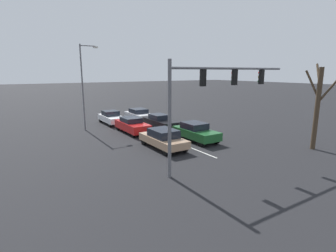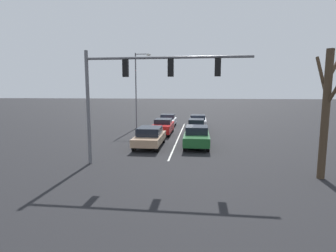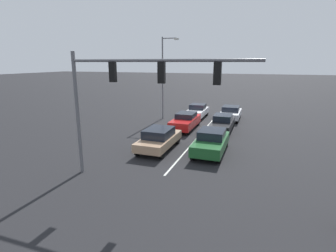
{
  "view_description": "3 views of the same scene",
  "coord_description": "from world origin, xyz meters",
  "px_view_note": "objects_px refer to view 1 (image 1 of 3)",
  "views": [
    {
      "loc": [
        12.06,
        25.11,
        5.87
      ],
      "look_at": [
        0.95,
        7.47,
        1.53
      ],
      "focal_mm": 28.0,
      "sensor_mm": 36.0,
      "label": 1
    },
    {
      "loc": [
        -1.8,
        27.79,
        4.26
      ],
      "look_at": [
        0.65,
        6.91,
        1.45
      ],
      "focal_mm": 28.0,
      "sensor_mm": 36.0,
      "label": 2
    },
    {
      "loc": [
        -4.56,
        24.62,
        5.99
      ],
      "look_at": [
        1.25,
        8.19,
        1.73
      ],
      "focal_mm": 28.0,
      "sensor_mm": 36.0,
      "label": 3
    }
  ],
  "objects_px": {
    "car_black_leftlane_second": "(160,121)",
    "car_silver_leftlane_third": "(139,114)",
    "car_red_midlane_second": "(132,125)",
    "bare_tree_near": "(317,105)",
    "car_darkgreen_leftlane_front": "(196,132)",
    "car_white_midlane_third": "(111,117)",
    "car_tan_midlane_front": "(163,138)",
    "traffic_signal_gantry": "(212,90)",
    "street_lamp_right_shoulder": "(84,82)"
  },
  "relations": [
    {
      "from": "car_black_leftlane_second",
      "to": "traffic_signal_gantry",
      "type": "bearing_deg",
      "value": 74.74
    },
    {
      "from": "car_red_midlane_second",
      "to": "bare_tree_near",
      "type": "xyz_separation_m",
      "value": [
        -9.56,
        12.44,
        2.67
      ]
    },
    {
      "from": "car_silver_leftlane_third",
      "to": "traffic_signal_gantry",
      "type": "relative_size",
      "value": 0.48
    },
    {
      "from": "traffic_signal_gantry",
      "to": "car_black_leftlane_second",
      "type": "bearing_deg",
      "value": -105.26
    },
    {
      "from": "street_lamp_right_shoulder",
      "to": "car_darkgreen_leftlane_front",
      "type": "bearing_deg",
      "value": 126.21
    },
    {
      "from": "car_black_leftlane_second",
      "to": "car_silver_leftlane_third",
      "type": "xyz_separation_m",
      "value": [
        -0.14,
        -5.27,
        0.0
      ]
    },
    {
      "from": "car_red_midlane_second",
      "to": "street_lamp_right_shoulder",
      "type": "distance_m",
      "value": 6.44
    },
    {
      "from": "car_red_midlane_second",
      "to": "bare_tree_near",
      "type": "relative_size",
      "value": 0.72
    },
    {
      "from": "car_black_leftlane_second",
      "to": "bare_tree_near",
      "type": "distance_m",
      "value": 14.44
    },
    {
      "from": "car_tan_midlane_front",
      "to": "car_white_midlane_third",
      "type": "distance_m",
      "value": 11.49
    },
    {
      "from": "car_silver_leftlane_third",
      "to": "traffic_signal_gantry",
      "type": "xyz_separation_m",
      "value": [
        3.27,
        16.77,
        4.08
      ]
    },
    {
      "from": "traffic_signal_gantry",
      "to": "street_lamp_right_shoulder",
      "type": "distance_m",
      "value": 15.26
    },
    {
      "from": "car_tan_midlane_front",
      "to": "car_red_midlane_second",
      "type": "relative_size",
      "value": 0.98
    },
    {
      "from": "car_red_midlane_second",
      "to": "bare_tree_near",
      "type": "bearing_deg",
      "value": 127.54
    },
    {
      "from": "car_tan_midlane_front",
      "to": "street_lamp_right_shoulder",
      "type": "height_order",
      "value": "street_lamp_right_shoulder"
    },
    {
      "from": "car_tan_midlane_front",
      "to": "car_darkgreen_leftlane_front",
      "type": "height_order",
      "value": "car_darkgreen_leftlane_front"
    },
    {
      "from": "car_darkgreen_leftlane_front",
      "to": "car_white_midlane_third",
      "type": "height_order",
      "value": "car_darkgreen_leftlane_front"
    },
    {
      "from": "bare_tree_near",
      "to": "car_red_midlane_second",
      "type": "bearing_deg",
      "value": -52.46
    },
    {
      "from": "car_darkgreen_leftlane_front",
      "to": "car_silver_leftlane_third",
      "type": "relative_size",
      "value": 1.03
    },
    {
      "from": "traffic_signal_gantry",
      "to": "bare_tree_near",
      "type": "xyz_separation_m",
      "value": [
        -9.4,
        1.24,
        -1.39
      ]
    },
    {
      "from": "car_silver_leftlane_third",
      "to": "car_tan_midlane_front",
      "type": "bearing_deg",
      "value": 72.87
    },
    {
      "from": "car_darkgreen_leftlane_front",
      "to": "car_red_midlane_second",
      "type": "height_order",
      "value": "car_darkgreen_leftlane_front"
    },
    {
      "from": "car_silver_leftlane_third",
      "to": "bare_tree_near",
      "type": "relative_size",
      "value": 0.68
    },
    {
      "from": "car_darkgreen_leftlane_front",
      "to": "street_lamp_right_shoulder",
      "type": "xyz_separation_m",
      "value": [
        6.8,
        -9.29,
        4.05
      ]
    },
    {
      "from": "car_tan_midlane_front",
      "to": "street_lamp_right_shoulder",
      "type": "bearing_deg",
      "value": -71.8
    },
    {
      "from": "traffic_signal_gantry",
      "to": "car_tan_midlane_front",
      "type": "bearing_deg",
      "value": -86.08
    },
    {
      "from": "car_tan_midlane_front",
      "to": "traffic_signal_gantry",
      "type": "relative_size",
      "value": 0.49
    },
    {
      "from": "car_black_leftlane_second",
      "to": "car_darkgreen_leftlane_front",
      "type": "bearing_deg",
      "value": 90.9
    },
    {
      "from": "car_darkgreen_leftlane_front",
      "to": "car_red_midlane_second",
      "type": "relative_size",
      "value": 0.98
    },
    {
      "from": "traffic_signal_gantry",
      "to": "car_darkgreen_leftlane_front",
      "type": "bearing_deg",
      "value": -120.2
    },
    {
      "from": "car_tan_midlane_front",
      "to": "car_black_leftlane_second",
      "type": "height_order",
      "value": "car_tan_midlane_front"
    },
    {
      "from": "car_black_leftlane_second",
      "to": "bare_tree_near",
      "type": "relative_size",
      "value": 0.74
    },
    {
      "from": "car_tan_midlane_front",
      "to": "car_darkgreen_leftlane_front",
      "type": "xyz_separation_m",
      "value": [
        -3.57,
        -0.52,
        0.0
      ]
    },
    {
      "from": "car_red_midlane_second",
      "to": "street_lamp_right_shoulder",
      "type": "relative_size",
      "value": 0.55
    },
    {
      "from": "car_red_midlane_second",
      "to": "traffic_signal_gantry",
      "type": "relative_size",
      "value": 0.5
    },
    {
      "from": "car_red_midlane_second",
      "to": "car_white_midlane_third",
      "type": "relative_size",
      "value": 1.07
    },
    {
      "from": "car_darkgreen_leftlane_front",
      "to": "bare_tree_near",
      "type": "bearing_deg",
      "value": 132.27
    },
    {
      "from": "car_red_midlane_second",
      "to": "car_silver_leftlane_third",
      "type": "bearing_deg",
      "value": -121.66
    },
    {
      "from": "car_white_midlane_third",
      "to": "traffic_signal_gantry",
      "type": "xyz_separation_m",
      "value": [
        -0.32,
        16.53,
        4.08
      ]
    },
    {
      "from": "car_white_midlane_third",
      "to": "car_silver_leftlane_third",
      "type": "distance_m",
      "value": 3.6
    },
    {
      "from": "car_silver_leftlane_third",
      "to": "bare_tree_near",
      "type": "xyz_separation_m",
      "value": [
        -6.13,
        18.0,
        2.69
      ]
    },
    {
      "from": "car_white_midlane_third",
      "to": "street_lamp_right_shoulder",
      "type": "relative_size",
      "value": 0.51
    },
    {
      "from": "car_tan_midlane_front",
      "to": "car_silver_leftlane_third",
      "type": "relative_size",
      "value": 1.04
    },
    {
      "from": "bare_tree_near",
      "to": "street_lamp_right_shoulder",
      "type": "bearing_deg",
      "value": -51.1
    },
    {
      "from": "car_darkgreen_leftlane_front",
      "to": "car_white_midlane_third",
      "type": "xyz_separation_m",
      "value": [
        3.55,
        -10.98,
        -0.05
      ]
    },
    {
      "from": "car_darkgreen_leftlane_front",
      "to": "car_black_leftlane_second",
      "type": "distance_m",
      "value": 5.95
    },
    {
      "from": "car_red_midlane_second",
      "to": "car_white_midlane_third",
      "type": "xyz_separation_m",
      "value": [
        0.16,
        -5.32,
        -0.01
      ]
    },
    {
      "from": "car_tan_midlane_front",
      "to": "car_red_midlane_second",
      "type": "xyz_separation_m",
      "value": [
        -0.19,
        -6.17,
        -0.03
      ]
    },
    {
      "from": "car_black_leftlane_second",
      "to": "car_silver_leftlane_third",
      "type": "relative_size",
      "value": 1.08
    },
    {
      "from": "car_black_leftlane_second",
      "to": "street_lamp_right_shoulder",
      "type": "height_order",
      "value": "street_lamp_right_shoulder"
    }
  ]
}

